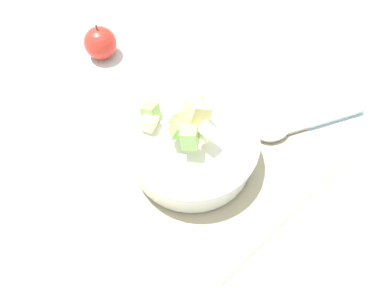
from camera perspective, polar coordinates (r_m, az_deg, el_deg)
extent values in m
plane|color=silver|center=(0.67, -1.66, -2.82)|extent=(2.40, 2.40, 0.00)
cube|color=tan|center=(0.67, -1.67, -2.69)|extent=(0.41, 0.37, 0.01)
cylinder|color=white|center=(0.64, 0.00, -0.82)|extent=(0.20, 0.20, 0.05)
torus|color=white|center=(0.62, 0.00, 0.57)|extent=(0.21, 0.21, 0.02)
cube|color=beige|center=(0.59, 1.99, 1.79)|extent=(0.03, 0.03, 0.03)
cube|color=#A3CC6B|center=(0.58, -0.15, 1.06)|extent=(0.04, 0.04, 0.04)
cube|color=#93C160|center=(0.59, -1.39, 2.09)|extent=(0.04, 0.03, 0.04)
cube|color=#93C160|center=(0.64, -5.74, 4.44)|extent=(0.03, 0.04, 0.04)
cube|color=#93C160|center=(0.60, -2.13, 3.39)|extent=(0.02, 0.03, 0.03)
cube|color=beige|center=(0.63, -6.10, 3.05)|extent=(0.04, 0.03, 0.03)
cube|color=beige|center=(0.65, 0.15, 6.23)|extent=(0.03, 0.03, 0.03)
cube|color=#E5D684|center=(0.61, 0.65, 4.60)|extent=(0.05, 0.05, 0.05)
ellipsoid|color=#B7B7BC|center=(0.70, 11.42, 1.60)|extent=(0.07, 0.06, 0.01)
cube|color=#B7B7BC|center=(0.75, 18.10, 3.41)|extent=(0.15, 0.08, 0.01)
sphere|color=red|center=(0.83, -12.88, 13.82)|extent=(0.06, 0.06, 0.06)
cylinder|color=brown|center=(0.81, -13.40, 15.82)|extent=(0.00, 0.00, 0.01)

